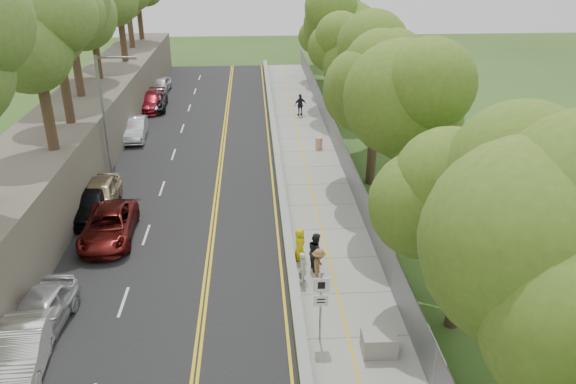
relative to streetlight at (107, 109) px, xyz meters
The scene contains 26 objects.
ground 18.08m from the streetlight, 53.23° to the right, with size 140.00×140.00×0.00m, color #33511E.
road 6.93m from the streetlight, 11.17° to the left, with size 11.20×66.00×0.04m, color black.
sidewalk 13.84m from the streetlight, ahead, with size 4.20×66.00×0.05m, color gray.
jersey_barrier 11.60m from the streetlight, ahead, with size 0.42×66.00×0.60m, color #97D733.
rock_embankment 4.15m from the streetlight, 161.78° to the left, with size 5.00×66.00×4.00m, color #595147.
chainlink_fence 15.58m from the streetlight, ahead, with size 0.04×66.00×2.00m, color slate.
trees_embankment 6.46m from the streetlight, 158.49° to the left, with size 6.40×66.00×13.00m, color olive, non-canonical shape.
trees_fenceside 17.65m from the streetlight, ahead, with size 7.00×66.00×14.00m, color #567823, non-canonical shape.
streetlight is the anchor object (origin of this frame).
signpost 20.72m from the streetlight, 55.92° to the right, with size 0.62×0.09×3.10m.
construction_barrel 15.22m from the streetlight, 17.94° to the left, with size 0.53×0.53×0.88m, color #CE4B0B.
concrete_block 22.90m from the streetlight, 52.66° to the right, with size 1.30×0.97×0.87m, color gray.
car_0 16.26m from the streetlight, 88.54° to the right, with size 1.93×4.80×1.64m, color silver.
car_1 18.23m from the streetlight, 88.50° to the right, with size 1.69×4.84×1.59m, color white.
car_2 9.25m from the streetlight, 80.00° to the right, with size 2.53×5.49×1.53m, color #51100F.
car_3 6.70m from the streetlight, 91.45° to the right, with size 1.97×4.85×1.41m, color black.
car_4 5.84m from the streetlight, 88.48° to the right, with size 1.94×4.83×1.65m, color tan.
car_5 8.65m from the streetlight, 91.02° to the left, with size 1.68×4.82×1.59m, color silver.
car_6 16.25m from the streetlight, 89.74° to the left, with size 2.33×5.05×1.40m, color black.
car_7 16.12m from the streetlight, 90.50° to the left, with size 2.11×5.19×1.51m, color maroon.
car_8 22.43m from the streetlight, 90.36° to the left, with size 1.72×4.27×1.45m, color #B5B5B9.
painter_0 16.14m from the streetlight, 44.42° to the right, with size 0.82×0.54×1.68m, color yellow.
painter_1 17.59m from the streetlight, 49.22° to the right, with size 0.56×0.37×1.53m, color beige.
painter_2 17.21m from the streetlight, 44.90° to the right, with size 0.92×0.71×1.88m, color black.
painter_3 18.01m from the streetlight, 47.44° to the right, with size 1.08×0.62×1.68m, color brown.
person_far 18.89m from the streetlight, 44.33° to the left, with size 1.12×0.47×1.92m, color black.
Camera 1 is at (-1.33, -20.58, 14.61)m, focal length 35.00 mm.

